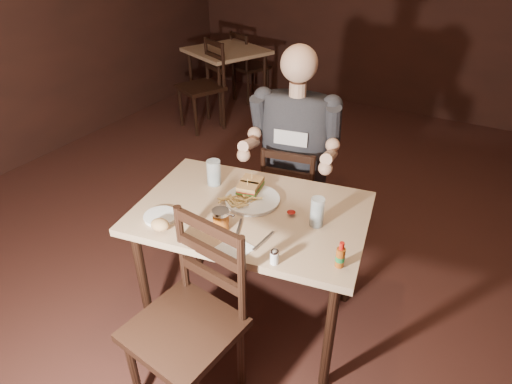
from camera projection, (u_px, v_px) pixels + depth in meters
The scene contains 23 objects.
room_shell at pixel (299, 75), 2.04m from camera, with size 7.00×7.00×7.00m.
main_table at pixel (251, 223), 2.24m from camera, with size 1.28×0.97×0.77m.
bg_table at pixel (227, 57), 5.03m from camera, with size 1.05×1.05×0.77m.
chair_far at pixel (292, 196), 2.95m from camera, with size 0.39×0.43×0.84m, color black, non-canonical shape.
chair_near at pixel (183, 329), 1.91m from camera, with size 0.44×0.49×0.96m, color black, non-canonical shape.
bg_chair_far at pixel (250, 66), 5.57m from camera, with size 0.40×0.44×0.87m, color black, non-canonical shape.
bg_chair_near at pixel (200, 87), 4.74m from camera, with size 0.44×0.48×0.95m, color black, non-canonical shape.
diner at pixel (294, 130), 2.63m from camera, with size 0.58×0.46×1.01m, color #2C2D31, non-canonical shape.
dinner_plate at pixel (252, 200), 2.25m from camera, with size 0.28×0.28×0.02m, color white.
sandwich_left at pixel (252, 180), 2.32m from camera, with size 0.11×0.09×0.10m, color tan, non-canonical shape.
sandwich_right at pixel (248, 187), 2.26m from camera, with size 0.10×0.09×0.09m, color tan, non-canonical shape.
fries_pile at pixel (237, 198), 2.22m from camera, with size 0.25×0.17×0.04m, color tan, non-canonical shape.
ketchup_dollop at pixel (291, 212), 2.14m from camera, with size 0.04×0.04×0.01m, color maroon.
glass_left at pixel (214, 173), 2.37m from camera, with size 0.08×0.08×0.14m, color silver.
glass_right at pixel (317, 212), 2.04m from camera, with size 0.07×0.07×0.15m, color silver.
hot_sauce at pixel (341, 255), 1.80m from camera, with size 0.04×0.04×0.13m, color #8C4010, non-canonical shape.
salt_shaker at pixel (274, 257), 1.83m from camera, with size 0.04×0.04×0.07m, color white, non-canonical shape.
syrup_dispenser at pixel (221, 220), 2.03m from camera, with size 0.08×0.08×0.11m, color #8C4010, non-canonical shape.
napkin at pixel (235, 248), 1.93m from camera, with size 0.14×0.13×0.00m, color white.
knife at pixel (238, 230), 2.04m from camera, with size 0.01×0.19×0.00m, color silver.
fork at pixel (263, 241), 1.97m from camera, with size 0.01×0.17×0.01m, color silver.
side_plate at pixel (161, 217), 2.13m from camera, with size 0.16×0.16×0.01m, color white.
bread_roll at pixel (160, 225), 2.02m from camera, with size 0.09×0.08×0.06m, color tan.
Camera 1 is at (0.82, -1.86, 2.02)m, focal length 30.00 mm.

